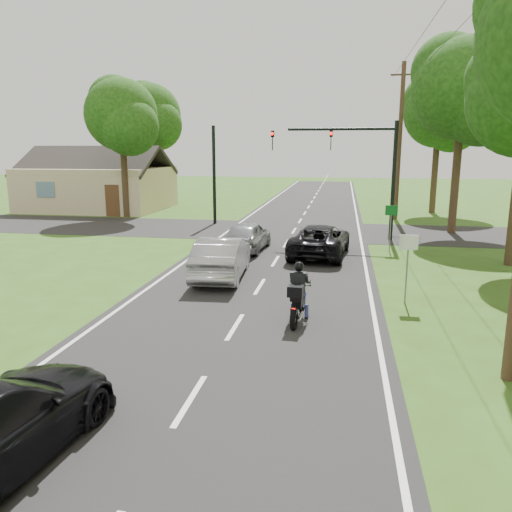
# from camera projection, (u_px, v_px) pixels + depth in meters

# --- Properties ---
(ground) EXTENTS (140.00, 140.00, 0.00)m
(ground) POSITION_uv_depth(u_px,v_px,m) (235.00, 327.00, 13.26)
(ground) COLOR #334D15
(ground) RESTS_ON ground
(road) EXTENTS (8.00, 100.00, 0.01)m
(road) POSITION_uv_depth(u_px,v_px,m) (281.00, 252.00, 22.89)
(road) COLOR black
(road) RESTS_ON ground
(cross_road) EXTENTS (60.00, 7.00, 0.01)m
(cross_road) POSITION_uv_depth(u_px,v_px,m) (294.00, 231.00, 28.67)
(cross_road) COLOR black
(cross_road) RESTS_ON ground
(motorcycle_rider) EXTENTS (0.56, 1.97, 1.69)m
(motorcycle_rider) POSITION_uv_depth(u_px,v_px,m) (298.00, 298.00, 13.54)
(motorcycle_rider) COLOR black
(motorcycle_rider) RESTS_ON ground
(dark_suv) EXTENTS (2.73, 5.15, 1.38)m
(dark_suv) POSITION_uv_depth(u_px,v_px,m) (320.00, 240.00, 21.96)
(dark_suv) COLOR black
(dark_suv) RESTS_ON road
(silver_sedan) EXTENTS (1.92, 4.67, 1.50)m
(silver_sedan) POSITION_uv_depth(u_px,v_px,m) (222.00, 257.00, 18.18)
(silver_sedan) COLOR #A1A1A5
(silver_sedan) RESTS_ON road
(silver_suv) EXTENTS (1.86, 4.15, 1.39)m
(silver_suv) POSITION_uv_depth(u_px,v_px,m) (247.00, 236.00, 22.99)
(silver_suv) COLOR gray
(silver_suv) RESTS_ON road
(traffic_signal) EXTENTS (6.38, 0.44, 6.00)m
(traffic_signal) POSITION_uv_depth(u_px,v_px,m) (357.00, 159.00, 25.30)
(traffic_signal) COLOR black
(traffic_signal) RESTS_ON ground
(signal_pole_far) EXTENTS (0.20, 0.20, 6.00)m
(signal_pole_far) POSITION_uv_depth(u_px,v_px,m) (214.00, 176.00, 30.83)
(signal_pole_far) COLOR black
(signal_pole_far) RESTS_ON ground
(utility_pole_far) EXTENTS (1.60, 0.28, 10.00)m
(utility_pole_far) POSITION_uv_depth(u_px,v_px,m) (400.00, 141.00, 32.33)
(utility_pole_far) COLOR #4D3423
(utility_pole_far) RESTS_ON ground
(sign_white) EXTENTS (0.55, 0.07, 2.12)m
(sign_white) POSITION_uv_depth(u_px,v_px,m) (408.00, 252.00, 15.00)
(sign_white) COLOR slate
(sign_white) RESTS_ON ground
(sign_green) EXTENTS (0.55, 0.07, 2.12)m
(sign_green) POSITION_uv_depth(u_px,v_px,m) (391.00, 217.00, 22.67)
(sign_green) COLOR slate
(sign_green) RESTS_ON ground
(tree_row_d) EXTENTS (5.76, 5.58, 10.45)m
(tree_row_d) POSITION_uv_depth(u_px,v_px,m) (470.00, 94.00, 26.29)
(tree_row_d) COLOR #332316
(tree_row_d) RESTS_ON ground
(tree_row_e) EXTENTS (5.28, 5.12, 9.61)m
(tree_row_e) POSITION_uv_depth(u_px,v_px,m) (444.00, 117.00, 35.04)
(tree_row_e) COLOR #332316
(tree_row_e) RESTS_ON ground
(tree_left_near) EXTENTS (5.12, 4.96, 9.22)m
(tree_left_near) POSITION_uv_depth(u_px,v_px,m) (124.00, 119.00, 32.89)
(tree_left_near) COLOR #332316
(tree_left_near) RESTS_ON ground
(tree_left_far) EXTENTS (5.76, 5.58, 10.14)m
(tree_left_far) POSITION_uv_depth(u_px,v_px,m) (152.00, 119.00, 42.70)
(tree_left_far) COLOR #332316
(tree_left_far) RESTS_ON ground
(house) EXTENTS (10.20, 8.00, 4.84)m
(house) POSITION_uv_depth(u_px,v_px,m) (99.00, 186.00, 38.68)
(house) COLOR tan
(house) RESTS_ON ground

